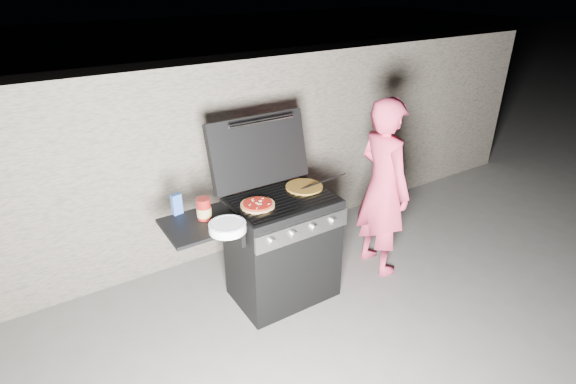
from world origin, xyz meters
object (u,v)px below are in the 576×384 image
pizza_topped (258,204)px  sauce_jar (204,209)px  person (383,188)px  gas_grill (256,258)px

pizza_topped → sauce_jar: sauce_jar is taller
pizza_topped → person: 1.19m
gas_grill → pizza_topped: 0.47m
sauce_jar → person: person is taller
person → gas_grill: bearing=88.9°
gas_grill → sauce_jar: size_ratio=8.60×
gas_grill → sauce_jar: sauce_jar is taller
gas_grill → pizza_topped: pizza_topped is taller
sauce_jar → person: size_ratio=0.10×
pizza_topped → person: size_ratio=0.16×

